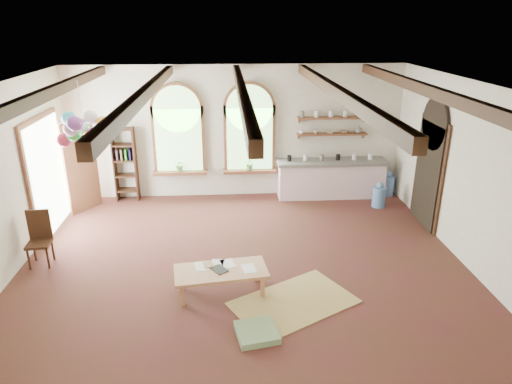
{
  "coord_description": "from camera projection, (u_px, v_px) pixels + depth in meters",
  "views": [
    {
      "loc": [
        -0.26,
        -7.31,
        4.2
      ],
      "look_at": [
        0.27,
        0.6,
        1.16
      ],
      "focal_mm": 32.0,
      "sensor_mm": 36.0,
      "label": 1
    }
  ],
  "objects": [
    {
      "name": "floor",
      "position": [
        244.0,
        263.0,
        8.33
      ],
      "size": [
        8.0,
        8.0,
        0.0
      ],
      "primitive_type": "plane",
      "color": "#512221",
      "rests_on": "ground"
    },
    {
      "name": "ceiling_beams",
      "position": [
        242.0,
        92.0,
        7.22
      ],
      "size": [
        6.2,
        6.8,
        0.18
      ],
      "primitive_type": null,
      "color": "#371B11",
      "rests_on": "ceiling"
    },
    {
      "name": "window_left",
      "position": [
        178.0,
        133.0,
        10.85
      ],
      "size": [
        1.3,
        0.28,
        2.2
      ],
      "color": "brown",
      "rests_on": "floor"
    },
    {
      "name": "window_right",
      "position": [
        250.0,
        132.0,
        10.96
      ],
      "size": [
        1.3,
        0.28,
        2.2
      ],
      "color": "brown",
      "rests_on": "floor"
    },
    {
      "name": "left_doorway",
      "position": [
        47.0,
        176.0,
        9.35
      ],
      "size": [
        0.1,
        1.9,
        2.5
      ],
      "primitive_type": "cube",
      "color": "brown",
      "rests_on": "floor"
    },
    {
      "name": "right_doorway",
      "position": [
        428.0,
        175.0,
        9.58
      ],
      "size": [
        0.1,
        1.3,
        2.4
      ],
      "primitive_type": "cube",
      "color": "black",
      "rests_on": "floor"
    },
    {
      "name": "kitchen_counter",
      "position": [
        331.0,
        178.0,
        11.28
      ],
      "size": [
        2.68,
        0.62,
        0.94
      ],
      "color": "silver",
      "rests_on": "floor"
    },
    {
      "name": "wall_shelf_lower",
      "position": [
        332.0,
        134.0,
        11.07
      ],
      "size": [
        1.7,
        0.24,
        0.04
      ],
      "primitive_type": "cube",
      "color": "brown",
      "rests_on": "wall_back"
    },
    {
      "name": "wall_shelf_upper",
      "position": [
        333.0,
        118.0,
        10.92
      ],
      "size": [
        1.7,
        0.24,
        0.04
      ],
      "primitive_type": "cube",
      "color": "brown",
      "rests_on": "wall_back"
    },
    {
      "name": "wall_clock",
      "position": [
        383.0,
        118.0,
        11.08
      ],
      "size": [
        0.32,
        0.04,
        0.32
      ],
      "primitive_type": "cylinder",
      "rotation": [
        1.57,
        0.0,
        0.0
      ],
      "color": "black",
      "rests_on": "wall_back"
    },
    {
      "name": "bookshelf",
      "position": [
        125.0,
        164.0,
        10.93
      ],
      "size": [
        0.53,
        0.32,
        1.8
      ],
      "color": "#371B11",
      "rests_on": "floor"
    },
    {
      "name": "coffee_table",
      "position": [
        221.0,
        273.0,
        7.31
      ],
      "size": [
        1.55,
        0.86,
        0.42
      ],
      "color": "tan",
      "rests_on": "floor"
    },
    {
      "name": "side_chair",
      "position": [
        41.0,
        250.0,
        8.21
      ],
      "size": [
        0.43,
        0.43,
        1.01
      ],
      "color": "#371B11",
      "rests_on": "floor"
    },
    {
      "name": "floor_mat",
      "position": [
        294.0,
        302.0,
        7.17
      ],
      "size": [
        2.18,
        1.91,
        0.02
      ],
      "primitive_type": "cube",
      "rotation": [
        0.0,
        0.0,
        0.51
      ],
      "color": "tan",
      "rests_on": "floor"
    },
    {
      "name": "floor_cushion",
      "position": [
        257.0,
        332.0,
        6.42
      ],
      "size": [
        0.66,
        0.66,
        0.1
      ],
      "primitive_type": "cube",
      "rotation": [
        0.0,
        0.0,
        0.19
      ],
      "color": "#6E8B60",
      "rests_on": "floor"
    },
    {
      "name": "water_jug_a",
      "position": [
        387.0,
        184.0,
        11.44
      ],
      "size": [
        0.33,
        0.33,
        0.65
      ],
      "color": "#547CB4",
      "rests_on": "floor"
    },
    {
      "name": "water_jug_b",
      "position": [
        379.0,
        196.0,
        10.74
      ],
      "size": [
        0.32,
        0.32,
        0.61
      ],
      "color": "#547CB4",
      "rests_on": "floor"
    },
    {
      "name": "balloon_cluster",
      "position": [
        84.0,
        130.0,
        8.07
      ],
      "size": [
        0.91,
        0.95,
        1.16
      ],
      "color": "silver",
      "rests_on": "floor"
    },
    {
      "name": "table_book",
      "position": [
        204.0,
        265.0,
        7.4
      ],
      "size": [
        0.2,
        0.25,
        0.02
      ],
      "primitive_type": "imported",
      "rotation": [
        0.0,
        0.0,
        0.27
      ],
      "color": "olive",
      "rests_on": "coffee_table"
    },
    {
      "name": "tablet",
      "position": [
        219.0,
        269.0,
        7.3
      ],
      "size": [
        0.31,
        0.34,
        0.01
      ],
      "primitive_type": "cube",
      "rotation": [
        0.0,
        0.0,
        0.58
      ],
      "color": "black",
      "rests_on": "coffee_table"
    },
    {
      "name": "potted_plant_left",
      "position": [
        180.0,
        165.0,
        11.03
      ],
      "size": [
        0.27,
        0.23,
        0.3
      ],
      "primitive_type": "imported",
      "color": "#598C4C",
      "rests_on": "window_left"
    },
    {
      "name": "potted_plant_right",
      "position": [
        250.0,
        164.0,
        11.14
      ],
      "size": [
        0.27,
        0.23,
        0.3
      ],
      "primitive_type": "imported",
      "color": "#598C4C",
      "rests_on": "window_right"
    },
    {
      "name": "shelf_cup_a",
      "position": [
        301.0,
        132.0,
        11.0
      ],
      "size": [
        0.12,
        0.1,
        0.1
      ],
      "primitive_type": "imported",
      "color": "white",
      "rests_on": "wall_shelf_lower"
    },
    {
      "name": "shelf_cup_b",
      "position": [
        316.0,
        132.0,
        11.02
      ],
      "size": [
        0.1,
        0.1,
        0.09
      ],
      "primitive_type": "imported",
      "color": "beige",
      "rests_on": "wall_shelf_lower"
    },
    {
      "name": "shelf_bowl_a",
      "position": [
        330.0,
        132.0,
        11.05
      ],
      "size": [
        0.22,
        0.22,
        0.05
      ],
      "primitive_type": "imported",
      "color": "beige",
      "rests_on": "wall_shelf_lower"
    },
    {
      "name": "shelf_bowl_b",
      "position": [
        344.0,
        132.0,
        11.07
      ],
      "size": [
        0.2,
        0.2,
        0.06
      ],
      "primitive_type": "imported",
      "color": "#8C664C",
      "rests_on": "wall_shelf_lower"
    },
    {
      "name": "shelf_vase",
      "position": [
        358.0,
        129.0,
        11.07
      ],
      "size": [
        0.18,
        0.18,
        0.19
      ],
      "primitive_type": "imported",
      "color": "slate",
      "rests_on": "wall_shelf_lower"
    }
  ]
}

